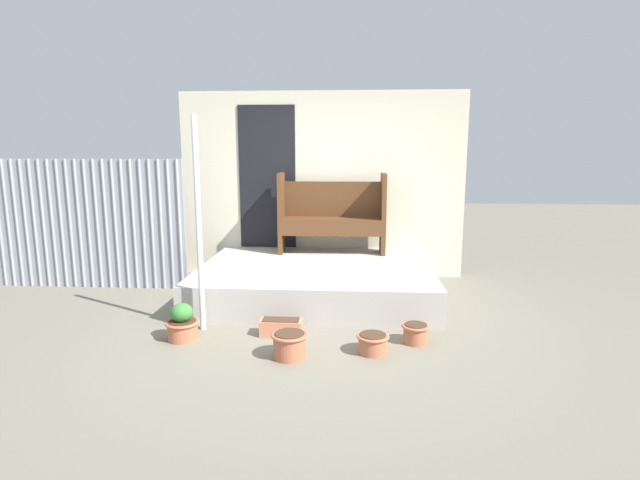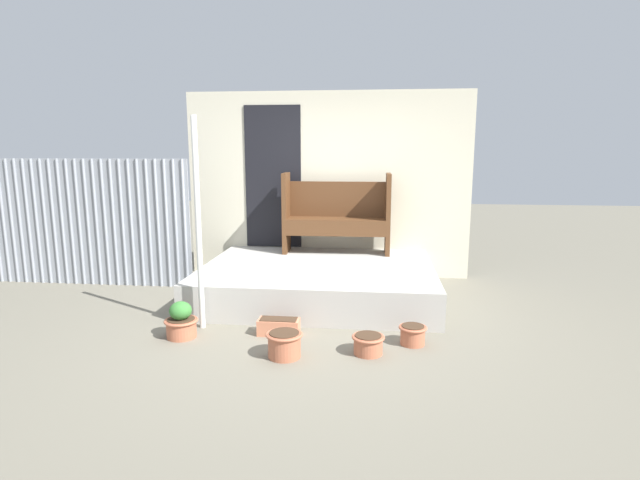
# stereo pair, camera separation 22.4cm
# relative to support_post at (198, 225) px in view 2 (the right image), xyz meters

# --- Properties ---
(ground_plane) EXTENTS (24.00, 24.00, 0.00)m
(ground_plane) POSITION_rel_support_post_xyz_m (1.10, 0.10, -1.07)
(ground_plane) COLOR #706B5B
(porch_slab) EXTENTS (2.80, 2.19, 0.40)m
(porch_slab) POSITION_rel_support_post_xyz_m (1.07, 1.20, -0.87)
(porch_slab) COLOR #B2AFA8
(porch_slab) RESTS_ON ground_plane
(house_wall) EXTENTS (4.00, 0.08, 2.60)m
(house_wall) POSITION_rel_support_post_xyz_m (1.03, 2.32, 0.24)
(house_wall) COLOR beige
(house_wall) RESTS_ON ground_plane
(fence_corrugated) EXTENTS (3.04, 0.05, 1.69)m
(fence_corrugated) POSITION_rel_support_post_xyz_m (-2.17, 1.45, -0.22)
(fence_corrugated) COLOR gray
(fence_corrugated) RESTS_ON ground_plane
(support_post) EXTENTS (0.06, 0.06, 2.13)m
(support_post) POSITION_rel_support_post_xyz_m (0.00, 0.00, 0.00)
(support_post) COLOR white
(support_post) RESTS_ON ground_plane
(bench) EXTENTS (1.45, 0.42, 1.09)m
(bench) POSITION_rel_support_post_xyz_m (1.23, 2.00, -0.11)
(bench) COLOR #54331C
(bench) RESTS_ON porch_slab
(flower_pot_left) EXTENTS (0.33, 0.33, 0.36)m
(flower_pot_left) POSITION_rel_support_post_xyz_m (-0.11, -0.29, -0.91)
(flower_pot_left) COLOR #B76647
(flower_pot_left) RESTS_ON ground_plane
(flower_pot_middle) EXTENTS (0.33, 0.33, 0.23)m
(flower_pot_middle) POSITION_rel_support_post_xyz_m (0.97, -0.64, -0.94)
(flower_pot_middle) COLOR #B76647
(flower_pot_middle) RESTS_ON ground_plane
(flower_pot_right) EXTENTS (0.30, 0.30, 0.18)m
(flower_pot_right) POSITION_rel_support_post_xyz_m (1.71, -0.49, -0.97)
(flower_pot_right) COLOR #B76647
(flower_pot_right) RESTS_ON ground_plane
(flower_pot_far_right) EXTENTS (0.27, 0.27, 0.19)m
(flower_pot_far_right) POSITION_rel_support_post_xyz_m (2.12, -0.22, -0.96)
(flower_pot_far_right) COLOR #B76647
(flower_pot_far_right) RESTS_ON ground_plane
(planter_box_rect) EXTENTS (0.41, 0.18, 0.16)m
(planter_box_rect) POSITION_rel_support_post_xyz_m (0.82, -0.11, -0.99)
(planter_box_rect) COLOR tan
(planter_box_rect) RESTS_ON ground_plane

